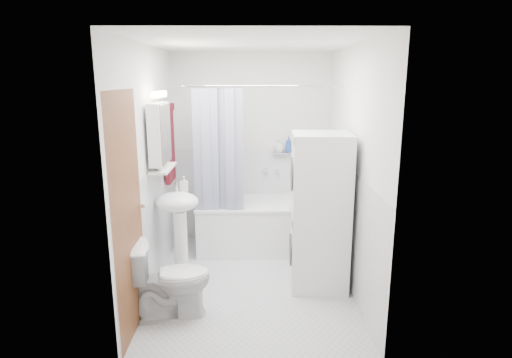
{
  "coord_description": "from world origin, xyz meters",
  "views": [
    {
      "loc": [
        0.0,
        -4.12,
        2.08
      ],
      "look_at": [
        0.05,
        0.15,
        1.07
      ],
      "focal_mm": 30.0,
      "sensor_mm": 36.0,
      "label": 1
    }
  ],
  "objects_px": {
    "sink": "(178,216)",
    "washer_dryer": "(319,212)",
    "toilet": "(170,279)",
    "bathtub": "(262,223)"
  },
  "relations": [
    {
      "from": "sink",
      "to": "toilet",
      "type": "relative_size",
      "value": 1.46
    },
    {
      "from": "bathtub",
      "to": "washer_dryer",
      "type": "distance_m",
      "value": 1.21
    },
    {
      "from": "toilet",
      "to": "washer_dryer",
      "type": "bearing_deg",
      "value": -79.63
    },
    {
      "from": "sink",
      "to": "washer_dryer",
      "type": "distance_m",
      "value": 1.44
    },
    {
      "from": "washer_dryer",
      "to": "toilet",
      "type": "bearing_deg",
      "value": -154.92
    },
    {
      "from": "bathtub",
      "to": "sink",
      "type": "xyz_separation_m",
      "value": [
        -0.88,
        -0.83,
        0.37
      ]
    },
    {
      "from": "sink",
      "to": "washer_dryer",
      "type": "relative_size",
      "value": 0.66
    },
    {
      "from": "bathtub",
      "to": "toilet",
      "type": "bearing_deg",
      "value": -118.67
    },
    {
      "from": "bathtub",
      "to": "washer_dryer",
      "type": "height_order",
      "value": "washer_dryer"
    },
    {
      "from": "sink",
      "to": "toilet",
      "type": "xyz_separation_m",
      "value": [
        0.03,
        -0.72,
        -0.35
      ]
    }
  ]
}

